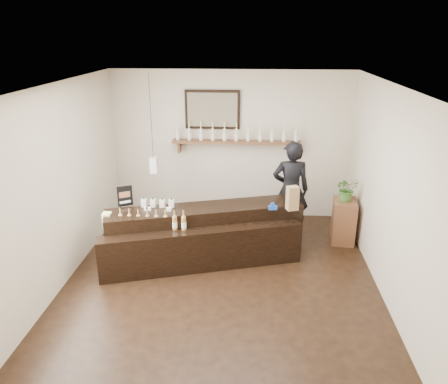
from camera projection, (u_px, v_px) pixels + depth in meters
name	position (u px, v px, depth m)	size (l,w,h in m)	color
ground	(221.00, 279.00, 6.43)	(5.00, 5.00, 0.00)	black
room_shell	(221.00, 169.00, 5.84)	(5.00, 5.00, 5.00)	beige
back_wall_decor	(223.00, 128.00, 8.05)	(2.66, 0.96, 1.69)	brown
counter	(204.00, 236.00, 6.86)	(3.10, 1.69, 1.01)	black
promo_sign	(125.00, 196.00, 6.79)	(0.22, 0.13, 0.33)	black
paper_bag	(292.00, 198.00, 6.64)	(0.20, 0.18, 0.37)	#A37C4F
tape_dispenser	(273.00, 207.00, 6.69)	(0.14, 0.07, 0.11)	#1847A9
side_cabinet	(344.00, 221.00, 7.49)	(0.43, 0.56, 0.75)	brown
potted_plant	(347.00, 189.00, 7.29)	(0.38, 0.33, 0.42)	#41722D
shopkeeper	(291.00, 184.00, 7.46)	(0.71, 0.47, 1.96)	black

